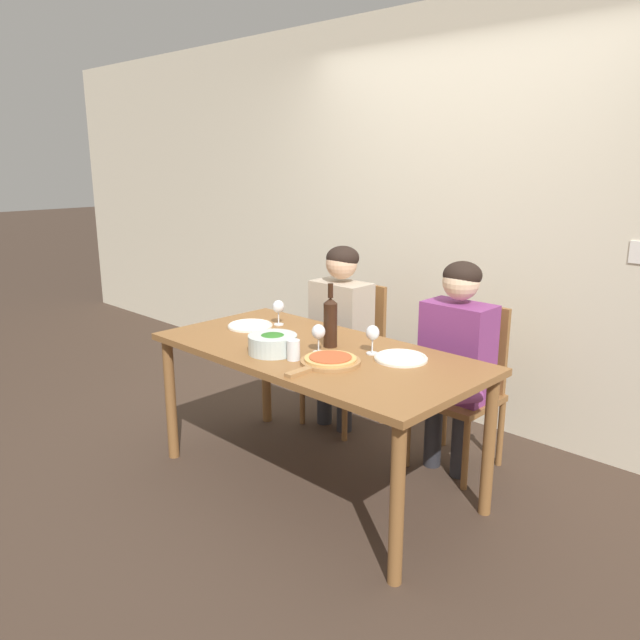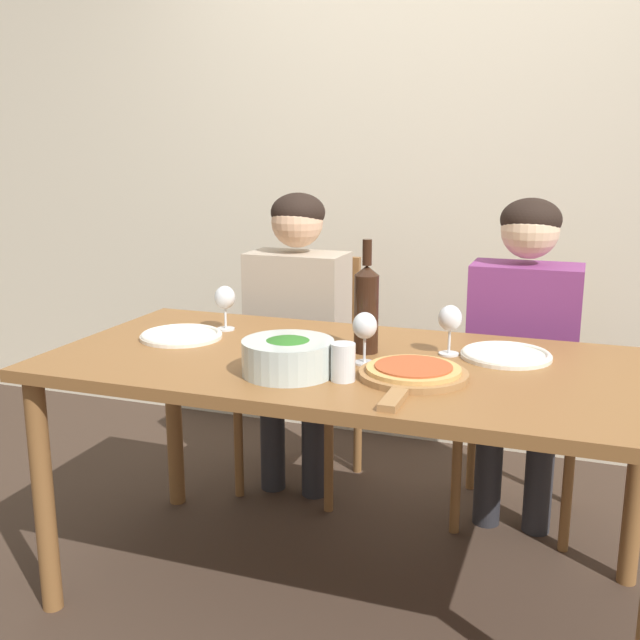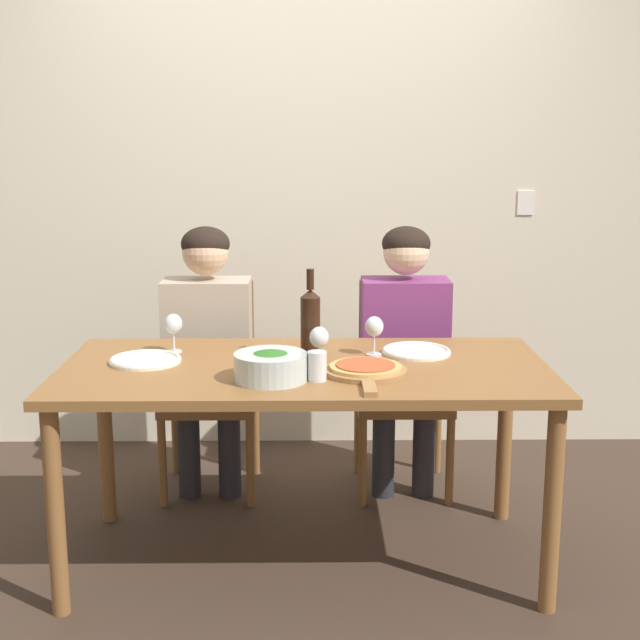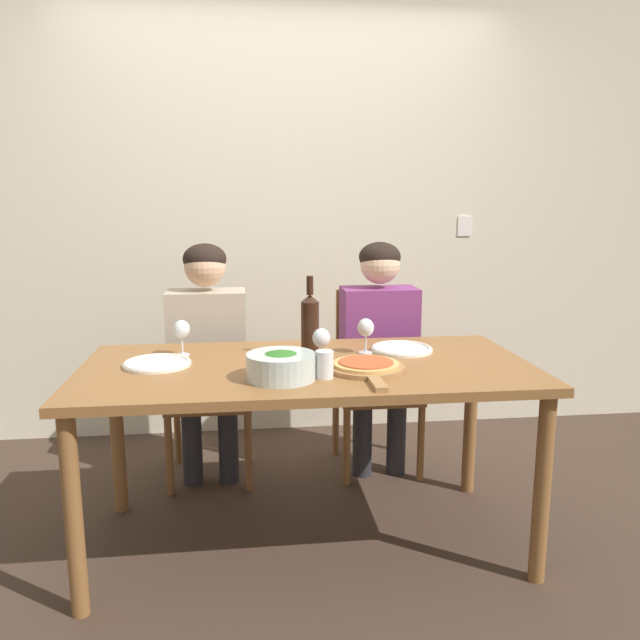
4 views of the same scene
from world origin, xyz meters
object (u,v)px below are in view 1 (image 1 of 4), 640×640
at_px(dinner_plate_left, 250,325).
at_px(broccoli_bowl, 273,344).
at_px(wine_glass_right, 373,334).
at_px(wine_bottle, 330,321).
at_px(pizza_on_board, 329,361).
at_px(person_man, 456,348).
at_px(wine_glass_left, 278,308).
at_px(chair_left, 351,351).
at_px(chair_right, 464,382).
at_px(wine_glass_centre, 319,333).
at_px(dinner_plate_right, 401,358).
at_px(person_woman, 339,321).
at_px(water_tumbler, 293,350).

bearing_deg(dinner_plate_left, broccoli_bowl, -27.31).
bearing_deg(wine_glass_right, wine_bottle, -167.38).
bearing_deg(pizza_on_board, person_man, 74.21).
height_order(dinner_plate_left, wine_glass_left, wine_glass_left).
xyz_separation_m(chair_left, person_man, (0.87, -0.12, 0.23)).
distance_m(chair_right, broccoli_bowl, 1.16).
height_order(wine_bottle, wine_glass_right, wine_bottle).
height_order(broccoli_bowl, wine_glass_centre, wine_glass_centre).
distance_m(chair_right, person_man, 0.26).
height_order(dinner_plate_right, pizza_on_board, pizza_on_board).
bearing_deg(broccoli_bowl, person_woman, 110.22).
xyz_separation_m(person_woman, wine_glass_centre, (0.48, -0.69, 0.15)).
height_order(wine_bottle, dinner_plate_left, wine_bottle).
bearing_deg(person_woman, dinner_plate_right, -29.78).
relative_size(wine_glass_right, water_tumbler, 1.49).
relative_size(wine_bottle, water_tumbler, 3.36).
height_order(chair_right, wine_bottle, wine_bottle).
xyz_separation_m(person_man, dinner_plate_left, (-1.02, -0.61, 0.06)).
distance_m(broccoli_bowl, dinner_plate_right, 0.65).
xyz_separation_m(person_man, wine_glass_centre, (-0.38, -0.69, 0.15)).
bearing_deg(person_woman, broccoli_bowl, -69.78).
distance_m(dinner_plate_left, wine_glass_centre, 0.65).
height_order(wine_glass_left, wine_glass_right, same).
bearing_deg(wine_bottle, person_woman, 128.42).
relative_size(broccoli_bowl, pizza_on_board, 0.58).
relative_size(dinner_plate_left, wine_glass_centre, 1.75).
bearing_deg(wine_glass_right, dinner_plate_right, 8.52).
bearing_deg(person_woman, wine_bottle, -51.58).
height_order(person_man, wine_glass_right, person_man).
height_order(chair_left, dinner_plate_right, chair_left).
bearing_deg(wine_bottle, pizza_on_board, -48.00).
height_order(broccoli_bowl, dinner_plate_right, broccoli_bowl).
relative_size(chair_right, wine_bottle, 2.74).
height_order(dinner_plate_right, water_tumbler, water_tumbler).
xyz_separation_m(chair_right, person_woman, (-0.87, -0.12, 0.23)).
distance_m(chair_right, wine_bottle, 0.90).
bearing_deg(dinner_plate_right, pizza_on_board, -125.85).
bearing_deg(person_man, wine_glass_left, -153.94).
xyz_separation_m(pizza_on_board, water_tumbler, (-0.17, -0.08, 0.04)).
xyz_separation_m(person_man, broccoli_bowl, (-0.55, -0.86, 0.10)).
bearing_deg(broccoli_bowl, chair_right, 60.40).
height_order(dinner_plate_left, pizza_on_board, pizza_on_board).
bearing_deg(wine_glass_centre, dinner_plate_right, 28.25).
distance_m(chair_right, water_tumbler, 1.10).
distance_m(person_man, water_tumbler, 0.95).
distance_m(broccoli_bowl, wine_glass_left, 0.56).
height_order(chair_right, pizza_on_board, chair_right).
bearing_deg(dinner_plate_left, wine_bottle, 3.93).
bearing_deg(wine_glass_centre, water_tumbler, -93.07).
relative_size(dinner_plate_left, wine_glass_left, 1.75).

